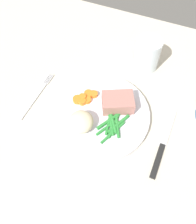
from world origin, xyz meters
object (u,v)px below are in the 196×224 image
object	(u,v)px
meat_portion	(118,102)
water_glass	(147,56)
knife	(163,142)
fork	(37,96)
dinner_plate	(98,116)

from	to	relation	value
meat_portion	water_glass	xyz separation A→B (cm)	(1.87, 18.25, 0.60)
knife	water_glass	size ratio (longest dim) A/B	2.24
meat_portion	knife	xyz separation A→B (cm)	(13.64, -4.49, -3.12)
water_glass	fork	bearing A→B (deg)	-136.01
meat_portion	knife	size ratio (longest dim) A/B	0.38
fork	knife	bearing A→B (deg)	1.21
meat_portion	knife	world-z (taller)	meat_portion
water_glass	knife	bearing A→B (deg)	-62.64
dinner_plate	fork	xyz separation A→B (cm)	(-18.06, -0.26, -0.60)
meat_portion	fork	world-z (taller)	meat_portion
dinner_plate	meat_portion	distance (cm)	6.09
fork	water_glass	world-z (taller)	water_glass
dinner_plate	water_glass	size ratio (longest dim) A/B	2.93
fork	knife	size ratio (longest dim) A/B	0.81
fork	water_glass	xyz separation A→B (cm)	(23.54, 22.72, 3.73)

